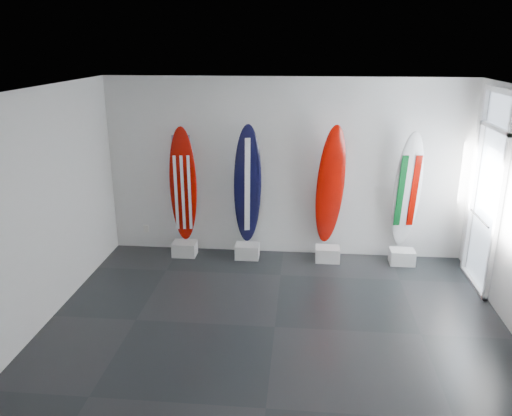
# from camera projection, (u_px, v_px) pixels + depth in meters

# --- Properties ---
(floor) EXTENTS (6.00, 6.00, 0.00)m
(floor) POSITION_uv_depth(u_px,v_px,m) (275.00, 327.00, 6.58)
(floor) COLOR black
(floor) RESTS_ON ground
(ceiling) EXTENTS (6.00, 6.00, 0.00)m
(ceiling) POSITION_uv_depth(u_px,v_px,m) (278.00, 91.00, 5.64)
(ceiling) COLOR white
(ceiling) RESTS_ON wall_back
(wall_back) EXTENTS (6.00, 0.00, 6.00)m
(wall_back) POSITION_uv_depth(u_px,v_px,m) (285.00, 169.00, 8.48)
(wall_back) COLOR silver
(wall_back) RESTS_ON ground
(wall_front) EXTENTS (6.00, 0.00, 6.00)m
(wall_front) POSITION_uv_depth(u_px,v_px,m) (257.00, 330.00, 3.75)
(wall_front) COLOR silver
(wall_front) RESTS_ON ground
(wall_left) EXTENTS (0.00, 5.00, 5.00)m
(wall_left) POSITION_uv_depth(u_px,v_px,m) (38.00, 211.00, 6.38)
(wall_left) COLOR silver
(wall_left) RESTS_ON ground
(display_block_usa) EXTENTS (0.40, 0.30, 0.24)m
(display_block_usa) POSITION_uv_depth(u_px,v_px,m) (185.00, 249.00, 8.76)
(display_block_usa) COLOR silver
(display_block_usa) RESTS_ON floor
(surfboard_usa) EXTENTS (0.47, 0.22, 1.99)m
(surfboard_usa) POSITION_uv_depth(u_px,v_px,m) (183.00, 185.00, 8.50)
(surfboard_usa) COLOR #8F0801
(surfboard_usa) RESTS_ON display_block_usa
(display_block_navy) EXTENTS (0.40, 0.30, 0.24)m
(display_block_navy) POSITION_uv_depth(u_px,v_px,m) (247.00, 251.00, 8.66)
(display_block_navy) COLOR silver
(display_block_navy) RESTS_ON floor
(surfboard_navy) EXTENTS (0.50, 0.33, 2.05)m
(surfboard_navy) POSITION_uv_depth(u_px,v_px,m) (248.00, 185.00, 8.40)
(surfboard_navy) COLOR black
(surfboard_navy) RESTS_ON display_block_navy
(display_block_swiss) EXTENTS (0.40, 0.30, 0.24)m
(display_block_swiss) POSITION_uv_depth(u_px,v_px,m) (327.00, 254.00, 8.54)
(display_block_swiss) COLOR silver
(display_block_swiss) RESTS_ON floor
(surfboard_swiss) EXTENTS (0.57, 0.53, 2.08)m
(surfboard_swiss) POSITION_uv_depth(u_px,v_px,m) (330.00, 186.00, 8.27)
(surfboard_swiss) COLOR #8F0801
(surfboard_swiss) RESTS_ON display_block_swiss
(display_block_italy) EXTENTS (0.40, 0.30, 0.24)m
(display_block_italy) POSITION_uv_depth(u_px,v_px,m) (402.00, 257.00, 8.43)
(display_block_italy) COLOR silver
(display_block_italy) RESTS_ON floor
(surfboard_italy) EXTENTS (0.49, 0.40, 1.99)m
(surfboard_italy) POSITION_uv_depth(u_px,v_px,m) (407.00, 191.00, 8.17)
(surfboard_italy) COLOR silver
(surfboard_italy) RESTS_ON display_block_italy
(wall_outlet) EXTENTS (0.09, 0.02, 0.13)m
(wall_outlet) POSITION_uv_depth(u_px,v_px,m) (146.00, 229.00, 9.04)
(wall_outlet) COLOR silver
(wall_outlet) RESTS_ON wall_back
(glass_door) EXTENTS (0.12, 1.16, 2.85)m
(glass_door) POSITION_uv_depth(u_px,v_px,m) (487.00, 194.00, 7.33)
(glass_door) COLOR white
(glass_door) RESTS_ON floor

